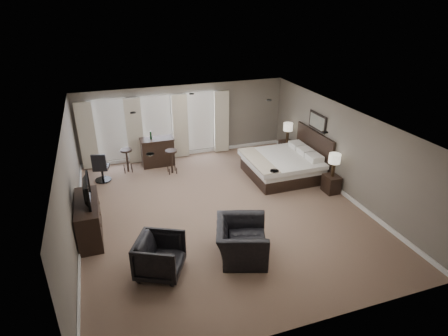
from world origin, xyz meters
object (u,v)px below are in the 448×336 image
object	(u,v)px
dresser	(89,219)
bar_counter	(158,152)
armchair_far	(160,255)
nightstand_near	(331,184)
lamp_near	(334,165)
tv	(85,199)
bed	(284,156)
desk_chair	(101,167)
bar_stool_right	(172,162)
nightstand_far	(286,149)
armchair_near	(242,235)
lamp_far	(288,132)
bar_stool_left	(127,161)

from	to	relation	value
dresser	bar_counter	bearing A→B (deg)	58.04
armchair_far	nightstand_near	bearing A→B (deg)	-43.72
lamp_near	tv	size ratio (longest dim) A/B	0.68
bed	desk_chair	xyz separation A→B (m)	(-5.61, 1.55, -0.22)
nightstand_near	lamp_near	xyz separation A→B (m)	(0.00, 0.00, 0.62)
bar_stool_right	desk_chair	world-z (taller)	desk_chair
armchair_far	dresser	bearing A→B (deg)	63.05
armchair_far	nightstand_far	bearing A→B (deg)	-21.90
nightstand_far	tv	size ratio (longest dim) A/B	0.56
tv	lamp_near	bearing A→B (deg)	-89.58
nightstand_near	nightstand_far	xyz separation A→B (m)	(0.00, 2.90, 0.02)
nightstand_near	lamp_near	bearing A→B (deg)	0.00
tv	armchair_near	bearing A→B (deg)	-120.65
tv	nightstand_far	bearing A→B (deg)	-66.90
dresser	armchair_far	bearing A→B (deg)	-53.65
armchair_near	desk_chair	distance (m)	5.73
bed	nightstand_far	world-z (taller)	bed
lamp_near	armchair_near	world-z (taller)	lamp_near
lamp_far	bar_counter	world-z (taller)	lamp_far
nightstand_near	desk_chair	size ratio (longest dim) A/B	0.54
nightstand_far	bar_stool_left	bearing A→B (deg)	174.52
bar_stool_left	armchair_near	bearing A→B (deg)	-69.81
bed	bar_counter	distance (m)	4.33
nightstand_far	lamp_near	xyz separation A→B (m)	(0.00, -2.90, 0.60)
lamp_near	armchair_far	world-z (taller)	lamp_near
nightstand_near	lamp_near	distance (m)	0.62
bed	dresser	xyz separation A→B (m)	(-6.03, -1.50, -0.23)
lamp_far	bed	bearing A→B (deg)	-121.54
armchair_near	bar_stool_right	world-z (taller)	armchair_near
lamp_near	nightstand_near	bearing A→B (deg)	0.00
nightstand_near	dresser	distance (m)	6.92
bar_stool_left	desk_chair	bearing A→B (deg)	-152.23
bar_counter	bar_stool_left	distance (m)	1.09
nightstand_far	bar_stool_right	xyz separation A→B (m)	(-4.28, -0.04, 0.12)
lamp_near	tv	world-z (taller)	lamp_near
nightstand_far	tv	xyz separation A→B (m)	(-6.92, -2.95, 0.75)
lamp_far	nightstand_far	bearing A→B (deg)	0.00
armchair_far	bar_stool_left	xyz separation A→B (m)	(-0.15, 5.40, -0.08)
lamp_near	desk_chair	world-z (taller)	lamp_near
bed	bar_stool_left	distance (m)	5.19
bed	bar_counter	world-z (taller)	bed
armchair_near	bar_stool_left	xyz separation A→B (m)	(-1.99, 5.42, -0.16)
dresser	desk_chair	distance (m)	3.08
dresser	tv	size ratio (longest dim) A/B	1.62
tv	bar_counter	size ratio (longest dim) A/B	0.91
nightstand_far	bed	bearing A→B (deg)	-121.54
lamp_far	tv	xyz separation A→B (m)	(-6.92, -2.95, 0.11)
nightstand_near	lamp_far	xyz separation A→B (m)	(0.00, 2.90, 0.66)
bed	nightstand_near	bearing A→B (deg)	-58.46
lamp_near	tv	distance (m)	6.92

